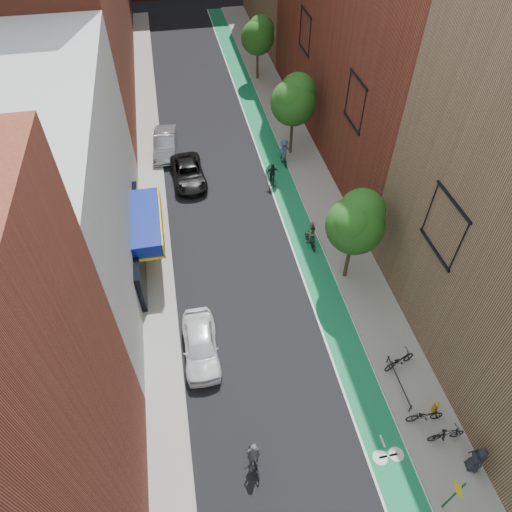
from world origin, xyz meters
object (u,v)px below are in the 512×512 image
parked_car_silver (165,144)px  cyclist_lead (254,459)px  parked_car_black (188,173)px  cyclist_lane_mid (273,178)px  cyclist_lane_far (284,153)px  parked_car_white (201,345)px  cyclist_lane_near (311,236)px  pedestrian (477,459)px  fire_hydrant (435,407)px

parked_car_silver → cyclist_lead: bearing=-79.1°
parked_car_black → cyclist_lane_mid: size_ratio=2.66×
parked_car_silver → cyclist_lane_far: bearing=-15.4°
parked_car_silver → cyclist_lane_far: 9.97m
parked_car_white → cyclist_lane_near: bearing=41.4°
parked_car_white → pedestrian: pedestrian is taller
parked_car_white → parked_car_black: bearing=87.9°
parked_car_white → cyclist_lane_far: cyclist_lane_far is taller
cyclist_lane_near → cyclist_lane_mid: (-1.03, 6.90, -0.08)m
parked_car_silver → cyclist_lane_far: cyclist_lane_far is taller
pedestrian → cyclist_lane_mid: bearing=-159.7°
cyclist_lead → fire_hydrant: 9.26m
cyclist_lead → pedestrian: (9.67, -2.06, 0.34)m
fire_hydrant → cyclist_lane_mid: bearing=101.0°
cyclist_lead → cyclist_lane_near: cyclist_lead is taller
pedestrian → parked_car_silver: bearing=-147.5°
cyclist_lane_near → pedestrian: bearing=94.6°
cyclist_lead → cyclist_lane_far: (6.93, 22.82, 0.35)m
cyclist_lane_far → pedestrian: (2.74, -24.89, -0.01)m
parked_car_black → cyclist_lane_far: (7.78, 0.76, 0.34)m
fire_hydrant → parked_car_black: bearing=115.3°
parked_car_black → cyclist_lead: size_ratio=2.50×
parked_car_white → parked_car_black: parked_car_white is taller
parked_car_white → cyclist_lead: size_ratio=2.24×
parked_car_white → cyclist_lane_mid: cyclist_lane_mid is taller
cyclist_lane_far → parked_car_white: bearing=55.6°
cyclist_lane_near → parked_car_white: bearing=33.4°
cyclist_lane_mid → pedestrian: size_ratio=1.09×
cyclist_lead → cyclist_lane_mid: size_ratio=1.06×
parked_car_black → parked_car_silver: parked_car_silver is taller
parked_car_silver → pedestrian: (12.04, -28.48, 0.22)m
parked_car_silver → pedestrian: bearing=-61.4°
cyclist_lane_near → cyclist_lane_far: cyclist_lane_far is taller
cyclist_lane_near → fire_hydrant: cyclist_lane_near is taller
parked_car_white → cyclist_lane_near: cyclist_lane_near is taller
parked_car_silver → cyclist_lane_near: bearing=-50.3°
parked_car_white → pedestrian: 14.13m
pedestrian → cyclist_lane_far: bearing=-164.2°
parked_car_black → pedestrian: bearing=-69.5°
pedestrian → fire_hydrant: size_ratio=2.34×
parked_car_white → cyclist_lane_far: (8.60, 16.45, 0.27)m
parked_car_silver → cyclist_lane_near: size_ratio=2.56×
parked_car_silver → cyclist_lane_mid: size_ratio=2.56×
cyclist_lane_mid → pedestrian: bearing=98.2°
parked_car_black → pedestrian: 26.33m
parked_car_white → fire_hydrant: 12.27m
pedestrian → fire_hydrant: 2.88m
cyclist_lane_near → cyclist_lane_far: bearing=-100.0°
cyclist_lane_far → fire_hydrant: cyclist_lane_far is taller
cyclist_lead → cyclist_lane_mid: cyclist_lead is taller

